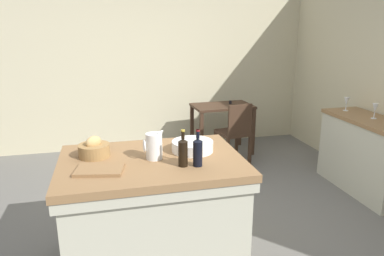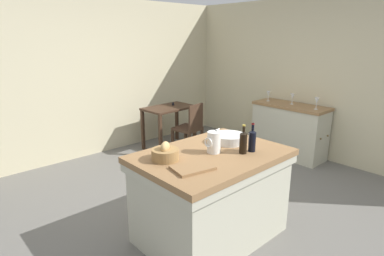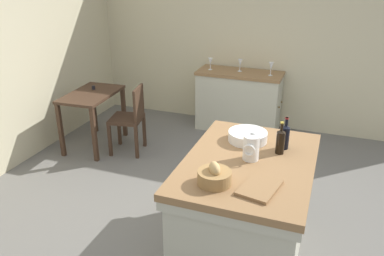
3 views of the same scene
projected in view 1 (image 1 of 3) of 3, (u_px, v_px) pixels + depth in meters
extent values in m
plane|color=#66635E|center=(186.00, 222.00, 3.64)|extent=(6.76, 6.76, 0.00)
cube|color=beige|center=(150.00, 67.00, 5.72)|extent=(5.32, 0.12, 2.60)
cube|color=olive|center=(152.00, 162.00, 2.84)|extent=(1.44, 1.02, 0.06)
cube|color=#BCBAA3|center=(152.00, 170.00, 2.86)|extent=(1.42, 1.00, 0.08)
cube|color=#BCBAA3|center=(153.00, 213.00, 2.96)|extent=(1.36, 0.94, 0.85)
cube|color=olive|center=(372.00, 121.00, 4.13)|extent=(0.52, 1.23, 0.04)
cube|color=#BCBAA3|center=(367.00, 157.00, 4.25)|extent=(0.49, 1.20, 0.85)
cube|color=#3D281C|center=(222.00, 106.00, 5.48)|extent=(0.93, 0.61, 0.04)
cube|color=#3D281C|center=(201.00, 137.00, 5.24)|extent=(0.05, 0.05, 0.73)
cube|color=#3D281C|center=(253.00, 132.00, 5.47)|extent=(0.05, 0.05, 0.73)
cube|color=#3D281C|center=(192.00, 128.00, 5.69)|extent=(0.05, 0.05, 0.73)
cube|color=#3D281C|center=(240.00, 124.00, 5.92)|extent=(0.05, 0.05, 0.73)
cylinder|color=black|center=(230.00, 102.00, 5.55)|extent=(0.04, 0.04, 0.05)
cube|color=#3D281C|center=(233.00, 133.00, 5.07)|extent=(0.47, 0.47, 0.04)
cube|color=#3D281C|center=(240.00, 120.00, 4.85)|extent=(0.36, 0.10, 0.42)
cube|color=#3D281C|center=(236.00, 144.00, 5.37)|extent=(0.05, 0.05, 0.45)
cube|color=#3D281C|center=(215.00, 147.00, 5.23)|extent=(0.05, 0.05, 0.45)
cube|color=#3D281C|center=(250.00, 151.00, 5.05)|extent=(0.05, 0.05, 0.45)
cube|color=#3D281C|center=(228.00, 155.00, 4.91)|extent=(0.05, 0.05, 0.45)
cylinder|color=white|center=(154.00, 146.00, 2.80)|extent=(0.13, 0.13, 0.21)
cone|color=white|center=(161.00, 132.00, 2.79)|extent=(0.07, 0.04, 0.06)
torus|color=white|center=(144.00, 146.00, 2.78)|extent=(0.02, 0.10, 0.10)
cylinder|color=white|center=(193.00, 146.00, 2.99)|extent=(0.35, 0.35, 0.09)
cylinder|color=olive|center=(94.00, 150.00, 2.87)|extent=(0.25, 0.25, 0.10)
ellipsoid|color=tan|center=(94.00, 142.00, 2.85)|extent=(0.15, 0.14, 0.10)
cube|color=olive|center=(100.00, 170.00, 2.59)|extent=(0.38, 0.30, 0.02)
cylinder|color=black|center=(198.00, 154.00, 2.66)|extent=(0.07, 0.07, 0.19)
cone|color=black|center=(198.00, 140.00, 2.63)|extent=(0.07, 0.07, 0.02)
cylinder|color=black|center=(198.00, 134.00, 2.62)|extent=(0.03, 0.03, 0.07)
cylinder|color=maroon|center=(198.00, 130.00, 2.61)|extent=(0.03, 0.03, 0.01)
cylinder|color=black|center=(183.00, 154.00, 2.66)|extent=(0.07, 0.07, 0.19)
cone|color=black|center=(183.00, 140.00, 2.63)|extent=(0.07, 0.07, 0.02)
cylinder|color=black|center=(183.00, 134.00, 2.62)|extent=(0.03, 0.03, 0.07)
cylinder|color=#B29933|center=(183.00, 131.00, 2.61)|extent=(0.03, 0.03, 0.01)
cylinder|color=white|center=(374.00, 118.00, 4.14)|extent=(0.06, 0.06, 0.00)
cylinder|color=white|center=(374.00, 115.00, 4.13)|extent=(0.01, 0.01, 0.07)
cone|color=white|center=(375.00, 108.00, 4.11)|extent=(0.07, 0.07, 0.10)
cylinder|color=white|center=(346.00, 110.00, 4.53)|extent=(0.06, 0.06, 0.00)
cylinder|color=white|center=(346.00, 108.00, 4.52)|extent=(0.01, 0.01, 0.07)
cone|color=white|center=(347.00, 101.00, 4.50)|extent=(0.07, 0.07, 0.10)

